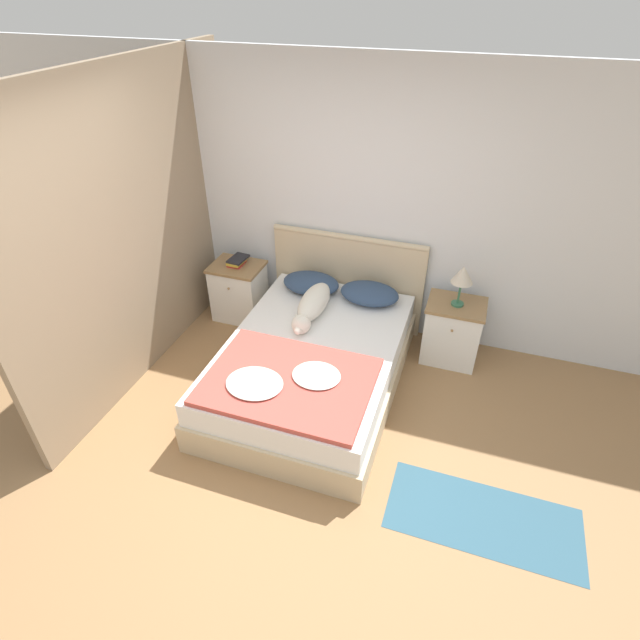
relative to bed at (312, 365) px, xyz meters
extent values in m
plane|color=#997047|center=(-0.03, -1.00, -0.24)|extent=(16.00, 16.00, 0.00)
cube|color=silver|center=(-0.03, 1.13, 1.04)|extent=(9.00, 0.06, 2.55)
cube|color=gray|center=(-1.55, 0.05, 1.04)|extent=(0.06, 3.10, 2.55)
cube|color=#C6B28E|center=(0.00, 0.00, -0.10)|extent=(1.44, 2.07, 0.26)
cube|color=white|center=(0.00, 0.00, 0.14)|extent=(1.38, 2.01, 0.22)
cube|color=#C6B28E|center=(0.00, 1.06, 0.25)|extent=(1.52, 0.04, 0.97)
cylinder|color=#C6B28E|center=(0.00, 1.06, 0.73)|extent=(1.52, 0.06, 0.06)
cube|color=white|center=(-1.09, 0.80, 0.05)|extent=(0.49, 0.39, 0.58)
cube|color=#937047|center=(-1.09, 0.80, 0.36)|extent=(0.52, 0.41, 0.03)
sphere|color=#937047|center=(-1.09, 0.60, 0.22)|extent=(0.02, 0.02, 0.02)
cube|color=white|center=(1.09, 0.80, 0.05)|extent=(0.49, 0.39, 0.58)
cube|color=#937047|center=(1.09, 0.80, 0.36)|extent=(0.52, 0.41, 0.03)
sphere|color=#937047|center=(1.09, 0.60, 0.22)|extent=(0.02, 0.02, 0.02)
ellipsoid|color=navy|center=(-0.29, 0.79, 0.32)|extent=(0.55, 0.39, 0.16)
ellipsoid|color=navy|center=(0.29, 0.79, 0.32)|extent=(0.55, 0.39, 0.16)
cube|color=#BC4C42|center=(0.00, -0.52, 0.27)|extent=(1.25, 0.93, 0.04)
ellipsoid|color=silver|center=(-0.22, -0.66, 0.30)|extent=(0.44, 0.37, 0.04)
ellipsoid|color=silver|center=(0.19, -0.43, 0.30)|extent=(0.37, 0.33, 0.03)
ellipsoid|color=silver|center=(-0.14, 0.46, 0.35)|extent=(0.23, 0.59, 0.21)
sphere|color=silver|center=(-0.14, 0.12, 0.33)|extent=(0.17, 0.17, 0.17)
ellipsoid|color=silver|center=(-0.14, 0.05, 0.31)|extent=(0.08, 0.09, 0.07)
cone|color=silver|center=(-0.19, 0.13, 0.39)|extent=(0.05, 0.05, 0.06)
cone|color=silver|center=(-0.09, 0.13, 0.39)|extent=(0.05, 0.05, 0.06)
ellipsoid|color=silver|center=(-0.11, 0.71, 0.29)|extent=(0.16, 0.26, 0.08)
cube|color=#AD2D28|center=(-1.10, 0.82, 0.38)|extent=(0.15, 0.18, 0.02)
cube|color=gold|center=(-1.10, 0.83, 0.41)|extent=(0.15, 0.22, 0.03)
cube|color=#232328|center=(-1.08, 0.84, 0.43)|extent=(0.17, 0.24, 0.02)
cylinder|color=#336B4C|center=(1.09, 0.79, 0.38)|extent=(0.11, 0.11, 0.02)
cylinder|color=#336B4C|center=(1.09, 0.79, 0.50)|extent=(0.02, 0.02, 0.21)
cone|color=beige|center=(1.09, 0.79, 0.68)|extent=(0.19, 0.19, 0.16)
cube|color=#335B70|center=(1.54, -0.87, -0.23)|extent=(1.29, 0.57, 0.00)
camera|label=1|loc=(1.13, -3.11, 2.82)|focal=28.00mm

